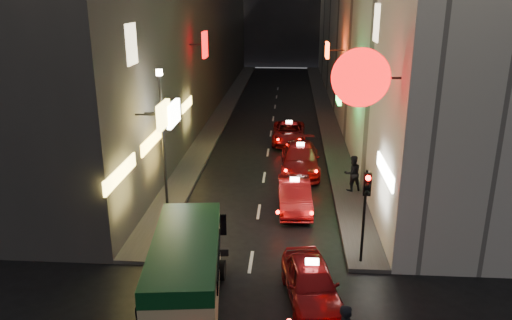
% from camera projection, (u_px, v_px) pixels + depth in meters
% --- Properties ---
extents(building_left, '(7.38, 52.22, 18.00)m').
position_uv_depth(building_left, '(177.00, 0.00, 40.19)').
color(building_left, '#353230').
rests_on(building_left, ground).
extents(building_right, '(8.33, 52.00, 18.00)m').
position_uv_depth(building_right, '(377.00, 0.00, 39.14)').
color(building_right, '#B6B0A7').
rests_on(building_right, ground).
extents(sidewalk_left, '(1.50, 52.00, 0.15)m').
position_uv_depth(sidewalk_left, '(225.00, 109.00, 42.75)').
color(sidewalk_left, '#44413F').
rests_on(sidewalk_left, ground).
extents(sidewalk_right, '(1.50, 52.00, 0.15)m').
position_uv_depth(sidewalk_right, '(325.00, 110.00, 42.20)').
color(sidewalk_right, '#44413F').
rests_on(sidewalk_right, ground).
extents(minibus, '(2.58, 5.78, 2.40)m').
position_uv_depth(minibus, '(186.00, 266.00, 15.16)').
color(minibus, '#CEB781').
rests_on(minibus, ground).
extents(taxi_near, '(2.76, 5.13, 1.72)m').
position_uv_depth(taxi_near, '(311.00, 280.00, 15.77)').
color(taxi_near, maroon).
rests_on(taxi_near, ground).
extents(taxi_second, '(2.28, 5.04, 1.74)m').
position_uv_depth(taxi_second, '(294.00, 193.00, 22.69)').
color(taxi_second, maroon).
rests_on(taxi_second, ground).
extents(taxi_third, '(2.26, 5.47, 1.90)m').
position_uv_depth(taxi_third, '(300.00, 156.00, 27.56)').
color(taxi_third, maroon).
rests_on(taxi_third, ground).
extents(taxi_far, '(1.95, 4.77, 1.69)m').
position_uv_depth(taxi_far, '(289.00, 131.00, 33.11)').
color(taxi_far, maroon).
rests_on(taxi_far, ground).
extents(pedestrian_sidewalk, '(0.88, 0.69, 2.03)m').
position_uv_depth(pedestrian_sidewalk, '(353.00, 171.00, 24.38)').
color(pedestrian_sidewalk, black).
rests_on(pedestrian_sidewalk, sidewalk_right).
extents(traffic_light, '(0.26, 0.43, 3.50)m').
position_uv_depth(traffic_light, '(366.00, 198.00, 17.21)').
color(traffic_light, black).
rests_on(traffic_light, sidewalk_right).
extents(lamp_post, '(0.28, 0.28, 6.22)m').
position_uv_depth(lamp_post, '(163.00, 131.00, 21.71)').
color(lamp_post, black).
rests_on(lamp_post, sidewalk_left).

